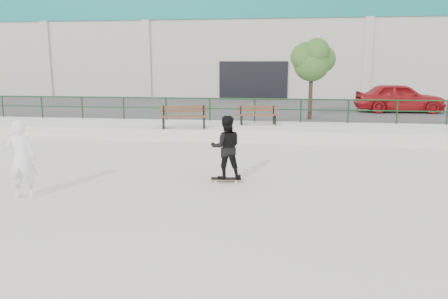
# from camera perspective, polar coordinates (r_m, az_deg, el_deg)

# --- Properties ---
(ground) EXTENTS (120.00, 120.00, 0.00)m
(ground) POSITION_cam_1_polar(r_m,az_deg,el_deg) (9.13, -7.02, -8.08)
(ground) COLOR #BBB6AB
(ground) RESTS_ON ground
(ledge) EXTENTS (30.00, 3.00, 0.50)m
(ledge) POSITION_cam_1_polar(r_m,az_deg,el_deg) (18.18, 0.57, 2.43)
(ledge) COLOR beige
(ledge) RESTS_ON ground
(parking_strip) EXTENTS (60.00, 14.00, 0.50)m
(parking_strip) POSITION_cam_1_polar(r_m,az_deg,el_deg) (26.57, 2.89, 5.16)
(parking_strip) COLOR #373737
(parking_strip) RESTS_ON ground
(railing) EXTENTS (28.00, 0.06, 1.03)m
(railing) POSITION_cam_1_polar(r_m,az_deg,el_deg) (19.34, 1.06, 5.91)
(railing) COLOR #153B1B
(railing) RESTS_ON ledge
(commercial_building) EXTENTS (44.20, 16.33, 8.00)m
(commercial_building) POSITION_cam_1_polar(r_m,az_deg,el_deg) (40.42, 4.71, 13.30)
(commercial_building) COLOR beige
(commercial_building) RESTS_ON ground
(bench_left) EXTENTS (1.98, 0.94, 0.88)m
(bench_left) POSITION_cam_1_polar(r_m,az_deg,el_deg) (17.37, -5.28, 4.26)
(bench_left) COLOR #512F1B
(bench_left) RESTS_ON ledge
(bench_right) EXTENTS (1.74, 0.82, 0.77)m
(bench_right) POSITION_cam_1_polar(r_m,az_deg,el_deg) (18.43, 4.43, 4.50)
(bench_right) COLOR #512F1B
(bench_right) RESTS_ON ledge
(tree) EXTENTS (2.03, 1.81, 3.62)m
(tree) POSITION_cam_1_polar(r_m,az_deg,el_deg) (20.36, 11.47, 11.50)
(tree) COLOR #422A21
(tree) RESTS_ON parking_strip
(red_car) EXTENTS (4.53, 1.96, 1.52)m
(red_car) POSITION_cam_1_polar(r_m,az_deg,el_deg) (24.87, 21.92, 6.31)
(red_car) COLOR maroon
(red_car) RESTS_ON parking_strip
(skateboard) EXTENTS (0.79, 0.26, 0.09)m
(skateboard) POSITION_cam_1_polar(r_m,az_deg,el_deg) (11.29, 0.27, -3.86)
(skateboard) COLOR black
(skateboard) RESTS_ON ground
(standing_skater) EXTENTS (0.90, 0.76, 1.62)m
(standing_skater) POSITION_cam_1_polar(r_m,az_deg,el_deg) (11.10, 0.27, 0.29)
(standing_skater) COLOR black
(standing_skater) RESTS_ON skateboard
(seated_skater) EXTENTS (0.72, 0.54, 1.79)m
(seated_skater) POSITION_cam_1_polar(r_m,az_deg,el_deg) (10.76, -24.94, -1.16)
(seated_skater) COLOR white
(seated_skater) RESTS_ON ground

